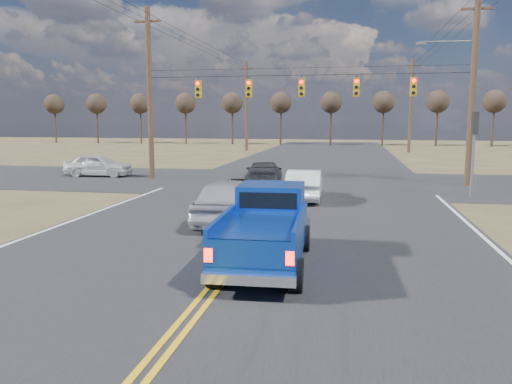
% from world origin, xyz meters
% --- Properties ---
extents(ground, '(160.00, 160.00, 0.00)m').
position_xyz_m(ground, '(0.00, 0.00, 0.00)').
color(ground, brown).
rests_on(ground, ground).
extents(road_main, '(14.00, 120.00, 0.02)m').
position_xyz_m(road_main, '(0.00, 10.00, 0.00)').
color(road_main, '#28282B').
rests_on(road_main, ground).
extents(road_cross, '(120.00, 12.00, 0.02)m').
position_xyz_m(road_cross, '(0.00, 18.00, 0.00)').
color(road_cross, '#28282B').
rests_on(road_cross, ground).
extents(signal_gantry, '(19.60, 4.83, 10.00)m').
position_xyz_m(signal_gantry, '(0.50, 17.79, 5.06)').
color(signal_gantry, '#473323').
rests_on(signal_gantry, ground).
extents(utility_poles, '(19.60, 58.32, 10.00)m').
position_xyz_m(utility_poles, '(0.00, 17.00, 5.23)').
color(utility_poles, '#473323').
rests_on(utility_poles, ground).
extents(treeline, '(87.00, 117.80, 7.40)m').
position_xyz_m(treeline, '(0.00, 26.96, 5.70)').
color(treeline, '#33261C').
rests_on(treeline, ground).
extents(pickup_truck, '(2.16, 5.07, 1.88)m').
position_xyz_m(pickup_truck, '(0.79, 1.40, 0.91)').
color(pickup_truck, black).
rests_on(pickup_truck, ground).
extents(silver_suv, '(2.06, 4.80, 1.61)m').
position_xyz_m(silver_suv, '(-1.30, 6.15, 0.81)').
color(silver_suv, '#B4B7BD').
rests_on(silver_suv, ground).
extents(black_suv, '(2.73, 4.64, 1.21)m').
position_xyz_m(black_suv, '(-1.46, 9.14, 0.61)').
color(black_suv, black).
rests_on(black_suv, ground).
extents(white_car_queue, '(1.59, 4.20, 1.37)m').
position_xyz_m(white_car_queue, '(0.80, 11.68, 0.68)').
color(white_car_queue, silver).
rests_on(white_car_queue, ground).
extents(dgrey_car_queue, '(2.56, 4.93, 1.37)m').
position_xyz_m(dgrey_car_queue, '(-1.69, 15.50, 0.68)').
color(dgrey_car_queue, '#38383D').
rests_on(dgrey_car_queue, ground).
extents(cross_car_west, '(1.86, 4.23, 1.42)m').
position_xyz_m(cross_car_west, '(-12.78, 18.48, 0.71)').
color(cross_car_west, silver).
rests_on(cross_car_west, ground).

